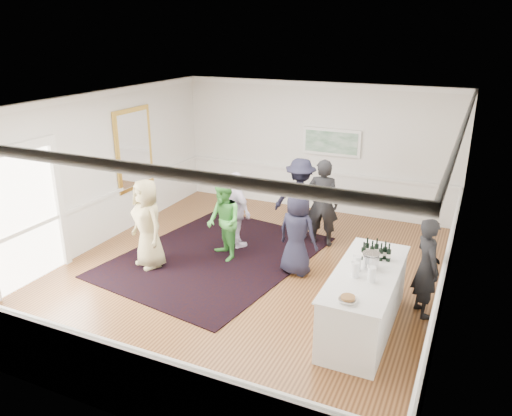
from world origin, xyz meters
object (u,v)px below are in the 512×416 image
at_px(guest_tan, 148,224).
at_px(guest_green, 224,222).
at_px(nut_bowl, 348,299).
at_px(guest_dark_b, 323,203).
at_px(ice_bucket, 371,261).
at_px(bartender, 427,268).
at_px(guest_navy, 297,233).
at_px(serving_table, 364,300).
at_px(guest_dark_a, 300,199).
at_px(guest_lilac, 236,210).

height_order(guest_tan, guest_green, guest_tan).
bearing_deg(nut_bowl, guest_green, 143.44).
bearing_deg(guest_dark_b, ice_bucket, 115.29).
bearing_deg(ice_bucket, guest_tan, 176.22).
distance_m(bartender, guest_tan, 5.07).
bearing_deg(guest_navy, bartender, 179.74).
xyz_separation_m(serving_table, guest_dark_a, (-2.11, 2.94, 0.41)).
bearing_deg(guest_navy, nut_bowl, 135.66).
height_order(guest_lilac, nut_bowl, guest_lilac).
xyz_separation_m(guest_lilac, nut_bowl, (3.12, -2.90, 0.19)).
relative_size(bartender, guest_navy, 1.02).
distance_m(serving_table, bartender, 1.18).
xyz_separation_m(bartender, guest_lilac, (-3.93, 1.10, -0.00)).
bearing_deg(ice_bucket, bartender, 42.26).
distance_m(serving_table, guest_tan, 4.32).
bearing_deg(guest_dark_a, guest_lilac, 40.23).
height_order(guest_dark_a, guest_dark_b, guest_dark_b).
xyz_separation_m(serving_table, guest_tan, (-4.28, 0.42, 0.39)).
bearing_deg(guest_dark_a, nut_bowl, 114.12).
bearing_deg(nut_bowl, guest_tan, 161.83).
distance_m(guest_dark_a, nut_bowl, 4.42).
bearing_deg(bartender, guest_lilac, 43.46).
height_order(guest_tan, nut_bowl, guest_tan).
bearing_deg(bartender, nut_bowl, 124.74).
bearing_deg(serving_table, ice_bucket, 81.27).
bearing_deg(bartender, guest_navy, 47.11).
distance_m(ice_bucket, nut_bowl, 1.11).
xyz_separation_m(guest_dark_b, ice_bucket, (1.58, -2.67, 0.15)).
xyz_separation_m(guest_lilac, ice_bucket, (3.17, -1.79, 0.27)).
relative_size(serving_table, guest_tan, 1.37).
xyz_separation_m(guest_dark_a, nut_bowl, (2.07, -3.91, 0.11)).
xyz_separation_m(bartender, ice_bucket, (-0.76, -0.69, 0.27)).
xyz_separation_m(ice_bucket, nut_bowl, (-0.06, -1.11, -0.08)).
relative_size(guest_dark_a, nut_bowl, 6.91).
relative_size(serving_table, guest_navy, 1.49).
height_order(guest_dark_b, ice_bucket, guest_dark_b).
bearing_deg(guest_dark_a, guest_green, 54.22).
height_order(serving_table, guest_dark_a, guest_dark_a).
height_order(guest_navy, nut_bowl, guest_navy).
distance_m(guest_dark_b, nut_bowl, 4.08).
bearing_deg(guest_lilac, guest_green, 123.59).
relative_size(guest_lilac, nut_bowl, 6.29).
bearing_deg(guest_green, nut_bowl, 3.94).
xyz_separation_m(bartender, guest_navy, (-2.36, 0.50, -0.02)).
bearing_deg(guest_lilac, guest_dark_a, -105.54).
bearing_deg(guest_navy, guest_green, 12.13).
relative_size(guest_dark_a, guest_dark_b, 0.96).
bearing_deg(ice_bucket, guest_dark_a, 127.25).
bearing_deg(guest_tan, guest_dark_a, 74.10).
bearing_deg(guest_tan, bartender, 29.48).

